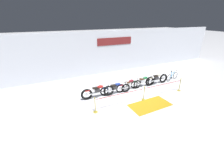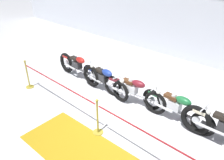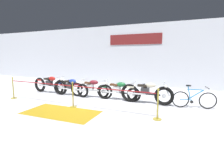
% 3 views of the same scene
% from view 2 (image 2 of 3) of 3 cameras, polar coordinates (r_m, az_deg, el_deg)
% --- Properties ---
extents(ground_plane, '(120.00, 120.00, 0.00)m').
position_cam_2_polar(ground_plane, '(6.69, 2.90, -8.26)').
color(ground_plane, silver).
extents(back_wall, '(28.00, 0.29, 4.20)m').
position_cam_2_polar(back_wall, '(10.08, 23.12, 15.31)').
color(back_wall, silver).
rests_on(back_wall, ground).
extents(motorcycle_red_0, '(2.46, 0.62, 0.99)m').
position_cam_2_polar(motorcycle_red_0, '(8.42, -8.82, 3.33)').
color(motorcycle_red_0, black).
rests_on(motorcycle_red_0, ground).
extents(motorcycle_blue_1, '(2.39, 0.62, 0.93)m').
position_cam_2_polar(motorcycle_blue_1, '(7.49, -2.15, 0.19)').
color(motorcycle_blue_1, black).
rests_on(motorcycle_blue_1, ground).
extents(motorcycle_maroon_2, '(2.32, 0.62, 0.94)m').
position_cam_2_polar(motorcycle_maroon_2, '(6.82, 5.55, -2.84)').
color(motorcycle_maroon_2, black).
rests_on(motorcycle_maroon_2, ground).
extents(motorcycle_green_3, '(2.28, 0.62, 0.92)m').
position_cam_2_polar(motorcycle_green_3, '(6.33, 16.40, -6.92)').
color(motorcycle_green_3, black).
rests_on(motorcycle_green_3, ground).
extents(stanchion_far_left, '(7.03, 0.28, 1.05)m').
position_cam_2_polar(stanchion_far_left, '(6.42, -12.15, -3.23)').
color(stanchion_far_left, gold).
rests_on(stanchion_far_left, ground).
extents(stanchion_mid_left, '(0.28, 0.28, 1.05)m').
position_cam_2_polar(stanchion_mid_left, '(5.74, -3.75, -10.88)').
color(stanchion_mid_left, gold).
rests_on(stanchion_mid_left, ground).
extents(floor_banner, '(2.85, 1.53, 0.01)m').
position_cam_2_polar(floor_banner, '(5.63, -9.36, -17.04)').
color(floor_banner, '#B78E19').
rests_on(floor_banner, ground).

